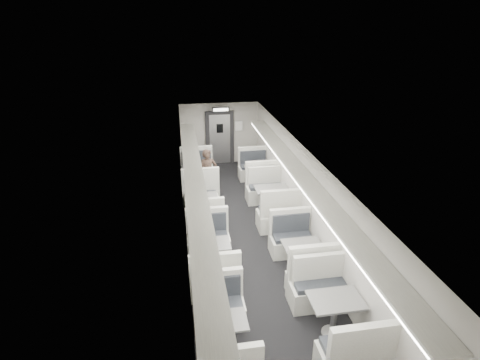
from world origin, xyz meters
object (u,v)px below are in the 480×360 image
object	(u,v)px
booth_right_c	(301,258)
passenger	(208,173)
vestibule_door	(220,138)
exit_sign	(221,109)
booth_left_c	(211,257)
booth_left_b	(203,207)
booth_right_b	(271,201)
booth_right_a	(258,177)
booth_left_d	(224,335)
booth_right_d	(334,316)
booth_left_a	(199,180)

from	to	relation	value
booth_right_c	passenger	xyz separation A→B (m)	(-1.72, 4.34, 0.41)
vestibule_door	exit_sign	size ratio (longest dim) A/B	3.39
booth_left_c	booth_right_c	size ratio (longest dim) A/B	1.00
booth_left_b	passenger	size ratio (longest dim) A/B	1.29
booth_right_b	vestibule_door	bearing A→B (deg)	102.73
booth_left_b	booth_right_b	world-z (taller)	booth_right_b
booth_right_a	booth_right_b	world-z (taller)	booth_right_b
booth_left_c	booth_left_d	xyz separation A→B (m)	(0.00, -2.28, -0.03)
booth_left_b	booth_right_b	bearing A→B (deg)	-0.88
booth_left_d	booth_right_a	bearing A→B (deg)	73.27
booth_right_a	booth_right_d	distance (m)	6.60
booth_right_b	vestibule_door	distance (m)	4.58
booth_left_d	exit_sign	bearing A→B (deg)	83.43
booth_left_b	vestibule_door	bearing A→B (deg)	77.18
booth_left_a	booth_right_c	xyz separation A→B (m)	(2.00, -4.76, -0.03)
booth_left_c	booth_right_d	distance (m)	2.99
booth_left_d	booth_right_c	xyz separation A→B (m)	(2.00, 1.92, 0.03)
booth_left_a	booth_right_b	size ratio (longest dim) A/B	0.97
booth_right_b	exit_sign	world-z (taller)	exit_sign
booth_left_b	booth_left_a	bearing A→B (deg)	90.00
booth_left_a	booth_left_c	xyz separation A→B (m)	(0.00, -4.40, -0.03)
exit_sign	booth_left_d	bearing A→B (deg)	-96.57
booth_right_a	booth_right_d	world-z (taller)	booth_right_d
booth_left_c	booth_left_a	bearing A→B (deg)	90.00
booth_left_b	booth_right_a	size ratio (longest dim) A/B	0.95
booth_right_d	exit_sign	bearing A→B (deg)	96.61
booth_left_c	exit_sign	xyz separation A→B (m)	(1.00, 6.41, 1.90)
booth_right_b	vestibule_door	world-z (taller)	vestibule_door
booth_right_b	vestibule_door	xyz separation A→B (m)	(-1.00, 4.43, 0.62)
booth_right_a	vestibule_door	world-z (taller)	vestibule_door
passenger	vestibule_door	size ratio (longest dim) A/B	0.75
booth_left_b	booth_right_d	world-z (taller)	booth_right_d
booth_right_c	vestibule_door	world-z (taller)	vestibule_door
booth_left_a	vestibule_door	world-z (taller)	vestibule_door
booth_left_d	booth_right_d	world-z (taller)	booth_right_d
exit_sign	booth_right_d	bearing A→B (deg)	-83.39
booth_left_d	vestibule_door	distance (m)	9.25
booth_left_c	exit_sign	bearing A→B (deg)	81.13
booth_right_b	passenger	size ratio (longest dim) A/B	1.50
booth_right_b	booth_right_d	xyz separation A→B (m)	(0.00, -4.69, -0.01)
booth_right_b	booth_right_c	distance (m)	2.83
booth_left_a	booth_left_b	size ratio (longest dim) A/B	1.13
booth_left_a	booth_left_d	size ratio (longest dim) A/B	1.18
booth_left_b	booth_right_c	size ratio (longest dim) A/B	0.97
exit_sign	booth_right_c	bearing A→B (deg)	-81.59
vestibule_door	passenger	bearing A→B (deg)	-103.85
booth_right_c	booth_left_b	bearing A→B (deg)	124.99
passenger	booth_left_d	bearing A→B (deg)	-99.68
booth_left_b	booth_right_d	distance (m)	5.13
vestibule_door	booth_right_a	bearing A→B (deg)	-68.36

